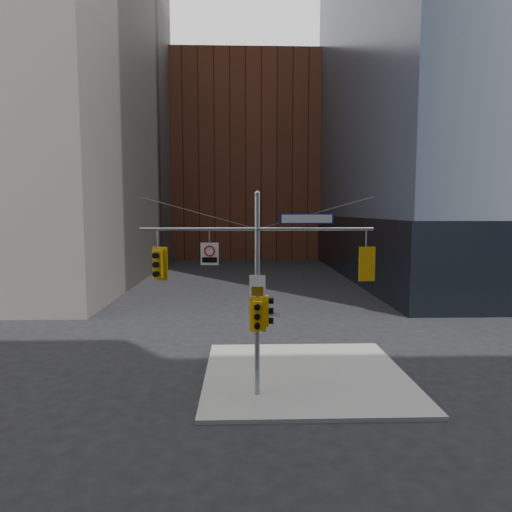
{
  "coord_description": "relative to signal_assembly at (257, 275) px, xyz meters",
  "views": [
    {
      "loc": [
        -0.52,
        -13.59,
        6.63
      ],
      "look_at": [
        -0.04,
        2.0,
        5.07
      ],
      "focal_mm": 32.0,
      "sensor_mm": 36.0,
      "label": 1
    }
  ],
  "objects": [
    {
      "name": "street_blade_ew",
      "position": [
        0.45,
        0.01,
        -1.39
      ],
      "size": [
        0.74,
        0.06,
        0.15
      ],
      "rotation": [
        0.0,
        0.0,
        -0.04
      ],
      "color": "silver",
      "rests_on": "ground"
    },
    {
      "name": "traffic_light_east_arm",
      "position": [
        3.77,
        0.0,
        0.38
      ],
      "size": [
        0.57,
        0.45,
        1.19
      ],
      "rotation": [
        0.0,
        0.0,
        3.17
      ],
      "color": "#DCA10B",
      "rests_on": "ground"
    },
    {
      "name": "ground",
      "position": [
        0.0,
        -1.99,
        -4.42
      ],
      "size": [
        160.0,
        160.0,
        0.0
      ],
      "primitive_type": "plane",
      "color": "black",
      "rests_on": "ground"
    },
    {
      "name": "traffic_light_west_arm",
      "position": [
        -3.4,
        0.01,
        0.38
      ],
      "size": [
        0.55,
        0.51,
        1.17
      ],
      "rotation": [
        0.0,
        0.0,
        -0.26
      ],
      "color": "#DCA10B",
      "rests_on": "ground"
    },
    {
      "name": "regulatory_sign_arm",
      "position": [
        -1.64,
        -0.02,
        0.76
      ],
      "size": [
        0.62,
        0.09,
        0.77
      ],
      "rotation": [
        0.0,
        0.0,
        -0.06
      ],
      "color": "silver",
      "rests_on": "ground"
    },
    {
      "name": "regulatory_sign_pole",
      "position": [
        0.0,
        -0.11,
        -0.37
      ],
      "size": [
        0.55,
        0.1,
        0.72
      ],
      "rotation": [
        0.0,
        0.0,
        -0.12
      ],
      "color": "silver",
      "rests_on": "ground"
    },
    {
      "name": "traffic_light_pole_side",
      "position": [
        0.32,
        0.0,
        -1.26
      ],
      "size": [
        0.44,
        0.37,
        1.07
      ],
      "rotation": [
        0.0,
        0.0,
        1.46
      ],
      "color": "#DCA10B",
      "rests_on": "ground"
    },
    {
      "name": "sidewalk_corner",
      "position": [
        2.0,
        2.01,
        -4.34
      ],
      "size": [
        8.0,
        8.0,
        0.15
      ],
      "primitive_type": "cube",
      "color": "gray",
      "rests_on": "ground"
    },
    {
      "name": "street_sign_blade",
      "position": [
        1.7,
        0.0,
        1.93
      ],
      "size": [
        1.87,
        0.22,
        0.37
      ],
      "rotation": [
        0.0,
        0.0,
        0.09
      ],
      "color": "navy",
      "rests_on": "ground"
    },
    {
      "name": "street_blade_ns",
      "position": [
        0.0,
        0.46,
        -1.5
      ],
      "size": [
        0.14,
        0.8,
        0.16
      ],
      "rotation": [
        0.0,
        0.0,
        0.13
      ],
      "color": "#145926",
      "rests_on": "ground"
    },
    {
      "name": "brick_midrise",
      "position": [
        0.0,
        56.01,
        9.58
      ],
      "size": [
        26.0,
        20.0,
        28.0
      ],
      "primitive_type": "cube",
      "color": "brown",
      "rests_on": "ground"
    },
    {
      "name": "traffic_light_pole_front",
      "position": [
        0.0,
        -0.27,
        -1.37
      ],
      "size": [
        0.57,
        0.48,
        1.2
      ],
      "rotation": [
        0.0,
        0.0,
        -0.09
      ],
      "color": "#DCA10B",
      "rests_on": "ground"
    },
    {
      "name": "signal_assembly",
      "position": [
        0.0,
        0.0,
        0.0
      ],
      "size": [
        8.0,
        0.8,
        7.3
      ],
      "color": "#93959B",
      "rests_on": "ground"
    }
  ]
}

